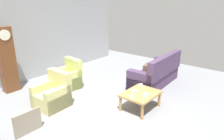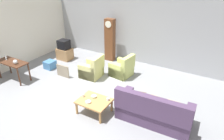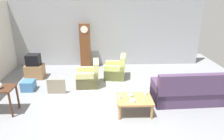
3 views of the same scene
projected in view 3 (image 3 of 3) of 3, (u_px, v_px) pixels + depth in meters
name	position (u px, v px, depth m)	size (l,w,h in m)	color
ground_plane	(109.00, 102.00, 6.26)	(10.40, 10.40, 0.00)	gray
garage_door_wall	(107.00, 30.00, 9.07)	(8.40, 0.16, 3.20)	#9EA0A5
couch_floral	(189.00, 92.00, 6.10)	(2.13, 0.97, 1.04)	#4C3856
armchair_olive_near	(89.00, 78.00, 7.29)	(0.82, 0.79, 0.92)	#CCC67A
armchair_olive_far	(116.00, 70.00, 7.96)	(0.88, 0.86, 0.92)	#C6D06F
coffee_table_wood	(134.00, 100.00, 5.59)	(0.96, 0.76, 0.44)	#B27F47
grandfather_clock	(85.00, 47.00, 8.74)	(0.44, 0.30, 1.97)	brown
tv_stand_cabinet	(35.00, 71.00, 7.96)	(0.68, 0.52, 0.54)	#997047
tv_crt	(33.00, 60.00, 7.79)	(0.48, 0.44, 0.42)	black
framed_picture_leaning	(56.00, 87.00, 6.71)	(0.60, 0.05, 0.50)	gray
storage_box_blue	(28.00, 85.00, 6.98)	(0.42, 0.43, 0.34)	teal
cup_white_porcelain	(120.00, 97.00, 5.53)	(0.08, 0.08, 0.09)	white
cup_blue_rimmed	(146.00, 93.00, 5.77)	(0.09, 0.09, 0.07)	silver
bowl_white_stacked	(133.00, 101.00, 5.38)	(0.16, 0.16, 0.06)	white
bowl_shallow_green	(130.00, 95.00, 5.68)	(0.18, 0.18, 0.06)	#B2C69E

